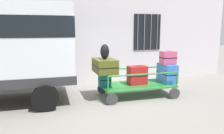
# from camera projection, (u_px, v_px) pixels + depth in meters

# --- Properties ---
(ground_plane) EXTENTS (40.00, 40.00, 0.00)m
(ground_plane) POSITION_uv_depth(u_px,v_px,m) (114.00, 100.00, 6.63)
(ground_plane) COLOR gray
(building_wall) EXTENTS (12.00, 0.38, 5.00)m
(building_wall) POSITION_uv_depth(u_px,v_px,m) (96.00, 20.00, 8.71)
(building_wall) COLOR silver
(building_wall) RESTS_ON ground
(luggage_cart) EXTENTS (2.35, 1.23, 0.39)m
(luggage_cart) POSITION_uv_depth(u_px,v_px,m) (137.00, 86.00, 6.96)
(luggage_cart) COLOR #2D8438
(luggage_cart) RESTS_ON ground
(cart_railing) EXTENTS (2.25, 1.09, 0.45)m
(cart_railing) POSITION_uv_depth(u_px,v_px,m) (137.00, 73.00, 6.88)
(cart_railing) COLOR #2D8438
(cart_railing) RESTS_ON luggage_cart
(suitcase_left_bottom) EXTENTS (0.38, 0.30, 0.44)m
(suitcase_left_bottom) POSITION_uv_depth(u_px,v_px,m) (105.00, 79.00, 6.66)
(suitcase_left_bottom) COLOR #0F5960
(suitcase_left_bottom) RESTS_ON luggage_cart
(suitcase_left_middle) EXTENTS (0.64, 0.97, 0.42)m
(suitcase_left_middle) POSITION_uv_depth(u_px,v_px,m) (105.00, 66.00, 6.57)
(suitcase_left_middle) COLOR #4C5119
(suitcase_left_middle) RESTS_ON suitcase_left_bottom
(suitcase_midleft_bottom) EXTENTS (0.61, 0.40, 0.59)m
(suitcase_midleft_bottom) POSITION_uv_depth(u_px,v_px,m) (137.00, 75.00, 6.91)
(suitcase_midleft_bottom) COLOR #B21E1E
(suitcase_midleft_bottom) RESTS_ON luggage_cart
(suitcase_center_bottom) EXTENTS (0.44, 0.78, 0.62)m
(suitcase_center_bottom) POSITION_uv_depth(u_px,v_px,m) (167.00, 73.00, 7.19)
(suitcase_center_bottom) COLOR #3372C6
(suitcase_center_bottom) RESTS_ON luggage_cart
(suitcase_center_middle) EXTENTS (0.48, 0.34, 0.42)m
(suitcase_center_middle) POSITION_uv_depth(u_px,v_px,m) (168.00, 58.00, 7.08)
(suitcase_center_middle) COLOR #CC4C72
(suitcase_center_middle) RESTS_ON suitcase_center_bottom
(backpack) EXTENTS (0.27, 0.22, 0.44)m
(backpack) POSITION_uv_depth(u_px,v_px,m) (105.00, 52.00, 6.45)
(backpack) COLOR black
(backpack) RESTS_ON suitcase_left_middle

